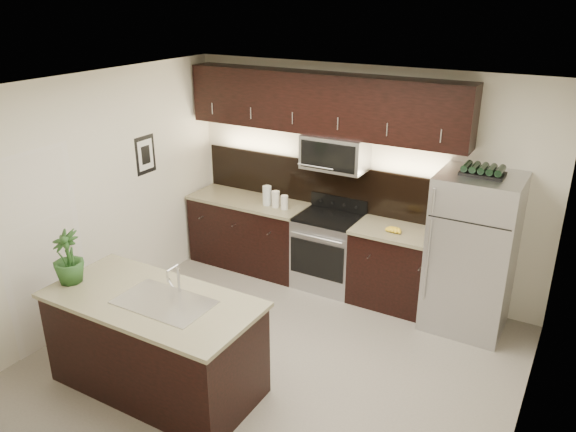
{
  "coord_description": "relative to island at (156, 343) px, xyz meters",
  "views": [
    {
      "loc": [
        2.44,
        -4.01,
        3.46
      ],
      "look_at": [
        -0.17,
        0.55,
        1.35
      ],
      "focal_mm": 35.0,
      "sensor_mm": 36.0,
      "label": 1
    }
  ],
  "objects": [
    {
      "name": "canisters",
      "position": [
        -0.24,
        2.49,
        0.58
      ],
      "size": [
        0.37,
        0.13,
        0.25
      ],
      "rotation": [
        0.0,
        0.0,
        -0.09
      ],
      "color": "silver",
      "rests_on": "counter_run"
    },
    {
      "name": "sink_faucet",
      "position": [
        0.15,
        0.01,
        0.48
      ],
      "size": [
        0.84,
        0.5,
        0.28
      ],
      "color": "silver",
      "rests_on": "island"
    },
    {
      "name": "bananas",
      "position": [
        1.31,
        2.47,
        0.5
      ],
      "size": [
        0.19,
        0.15,
        0.06
      ],
      "primitive_type": "ellipsoid",
      "rotation": [
        0.0,
        0.0,
        -0.03
      ],
      "color": "yellow",
      "rests_on": "counter_run"
    },
    {
      "name": "refrigerator",
      "position": [
        2.22,
        2.49,
        0.4
      ],
      "size": [
        0.84,
        0.76,
        1.74
      ],
      "primitive_type": "cube",
      "color": "#B2B2B7",
      "rests_on": "ground"
    },
    {
      "name": "wine_rack",
      "position": [
        2.22,
        2.49,
        1.32
      ],
      "size": [
        0.43,
        0.27,
        0.1
      ],
      "color": "black",
      "rests_on": "refrigerator"
    },
    {
      "name": "counter_run",
      "position": [
        0.31,
        2.55,
        -0.0
      ],
      "size": [
        3.51,
        0.65,
        0.94
      ],
      "color": "black",
      "rests_on": "ground"
    },
    {
      "name": "plant",
      "position": [
        -0.85,
        -0.14,
        0.72
      ],
      "size": [
        0.31,
        0.31,
        0.51
      ],
      "primitive_type": "imported",
      "rotation": [
        0.0,
        0.0,
        -0.09
      ],
      "color": "#244D1F",
      "rests_on": "island"
    },
    {
      "name": "island",
      "position": [
        0.0,
        0.0,
        0.0
      ],
      "size": [
        1.96,
        0.96,
        0.94
      ],
      "color": "black",
      "rests_on": "ground"
    },
    {
      "name": "french_press",
      "position": [
        1.88,
        2.5,
        0.58
      ],
      "size": [
        0.1,
        0.1,
        0.29
      ],
      "rotation": [
        0.0,
        0.0,
        -0.02
      ],
      "color": "silver",
      "rests_on": "counter_run"
    },
    {
      "name": "upper_fixtures",
      "position": [
        0.33,
        2.69,
        1.67
      ],
      "size": [
        3.49,
        0.4,
        1.66
      ],
      "color": "black",
      "rests_on": "counter_run"
    },
    {
      "name": "ground",
      "position": [
        0.76,
        0.86,
        -0.47
      ],
      "size": [
        4.5,
        4.5,
        0.0
      ],
      "primitive_type": "plane",
      "color": "gray",
      "rests_on": "ground"
    },
    {
      "name": "room_walls",
      "position": [
        0.65,
        0.82,
        1.22
      ],
      "size": [
        4.52,
        4.02,
        2.71
      ],
      "color": "silver",
      "rests_on": "ground"
    }
  ]
}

